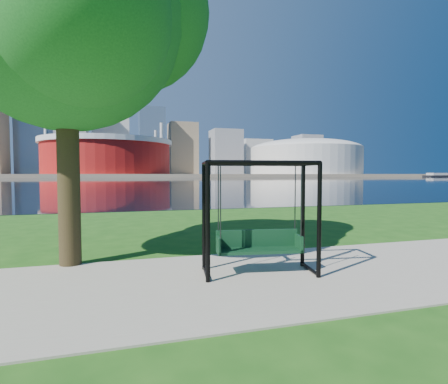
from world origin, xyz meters
name	(u,v)px	position (x,y,z in m)	size (l,w,h in m)	color
ground	(231,273)	(0.00, 0.00, 0.00)	(900.00, 900.00, 0.00)	#1E5114
path	(240,279)	(0.00, -0.50, 0.01)	(120.00, 4.00, 0.03)	#9E937F
river	(128,181)	(0.00, 102.00, 0.01)	(900.00, 180.00, 0.02)	black
far_bank	(123,175)	(0.00, 306.00, 1.00)	(900.00, 228.00, 2.00)	#937F60
stadium	(108,155)	(-10.00, 235.00, 14.23)	(83.00, 83.00, 32.00)	maroon
arena	(305,156)	(135.00, 235.00, 15.87)	(84.00, 84.00, 26.56)	beige
skyline	(117,136)	(-4.27, 319.39, 35.89)	(392.00, 66.00, 96.50)	gray
swing	(259,220)	(0.48, -0.24, 1.05)	(2.24, 1.23, 2.18)	black
park_tree	(62,5)	(-3.15, 1.54, 5.39)	(6.25, 5.64, 7.76)	#2D2514
barge	(441,175)	(215.13, 186.15, 1.25)	(27.69, 8.40, 2.74)	black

